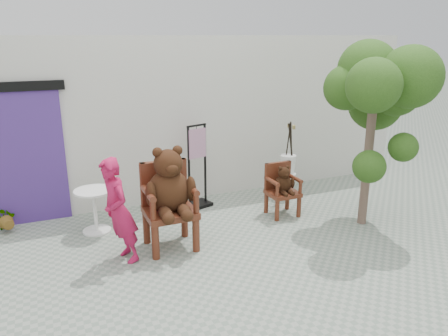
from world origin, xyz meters
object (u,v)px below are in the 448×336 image
at_px(cafe_table, 95,206).
at_px(stool_bucket, 288,164).
at_px(chair_small, 282,185).
at_px(person, 119,211).
at_px(display_stand, 197,176).
at_px(chair_big, 169,191).
at_px(tree, 382,89).

height_order(cafe_table, stool_bucket, stool_bucket).
height_order(chair_small, stool_bucket, stool_bucket).
bearing_deg(cafe_table, chair_small, -9.57).
height_order(person, stool_bucket, person).
distance_m(cafe_table, display_stand, 1.90).
bearing_deg(stool_bucket, person, -158.43).
bearing_deg(chair_small, cafe_table, 170.43).
distance_m(chair_small, stool_bucket, 0.95).
height_order(chair_small, display_stand, display_stand).
relative_size(chair_big, stool_bucket, 1.05).
xyz_separation_m(chair_small, person, (-2.87, -0.60, 0.21)).
bearing_deg(tree, chair_small, 144.94).
bearing_deg(display_stand, chair_big, -140.97).
relative_size(chair_big, display_stand, 1.01).
distance_m(stool_bucket, tree, 2.32).
relative_size(chair_small, display_stand, 0.59).
xyz_separation_m(stool_bucket, tree, (0.63, -1.60, 1.56)).
distance_m(chair_big, stool_bucket, 2.95).
bearing_deg(chair_small, stool_bucket, 53.23).
relative_size(person, tree, 0.51).
xyz_separation_m(cafe_table, tree, (4.27, -1.36, 1.76)).
bearing_deg(chair_big, person, -167.36).
xyz_separation_m(cafe_table, stool_bucket, (3.64, 0.24, 0.20)).
height_order(cafe_table, display_stand, display_stand).
relative_size(chair_small, person, 0.60).
xyz_separation_m(chair_big, stool_bucket, (2.69, 1.19, -0.22)).
relative_size(person, cafe_table, 2.12).
bearing_deg(cafe_table, display_stand, 12.19).
distance_m(cafe_table, stool_bucket, 3.65).
xyz_separation_m(chair_big, person, (-0.75, -0.17, -0.12)).
height_order(chair_big, tree, tree).
bearing_deg(display_stand, person, -154.52).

